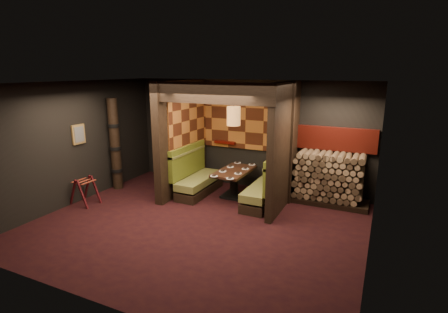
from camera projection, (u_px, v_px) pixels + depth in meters
floor at (197, 225)px, 7.18m from camera, size 6.50×5.50×0.02m
ceiling at (194, 83)px, 6.49m from camera, size 6.50×5.50×0.02m
wall_back at (247, 134)px, 9.26m from camera, size 6.50×0.02×2.85m
wall_front at (88, 206)px, 4.41m from camera, size 6.50×0.02×2.85m
wall_left at (75, 143)px, 8.17m from camera, size 0.02×5.50×2.85m
wall_right at (376, 179)px, 5.50m from camera, size 0.02×5.50×2.85m
partition_left at (182, 138)px, 8.84m from camera, size 0.20×2.20×2.85m
partition_right at (284, 147)px, 7.80m from camera, size 0.15×2.10×2.85m
header_beam at (211, 93)px, 7.17m from camera, size 2.85×0.18×0.44m
tapa_back_panel at (246, 120)px, 9.13m from camera, size 2.40×0.06×1.55m
tapa_side_panel at (189, 120)px, 8.84m from camera, size 0.04×1.85×1.45m
lacquer_shelf at (225, 142)px, 9.47m from camera, size 0.60×0.12×0.07m
booth_bench_left at (196, 178)px, 8.93m from camera, size 0.68×1.60×1.14m
booth_bench_right at (266, 188)px, 8.15m from camera, size 0.68×1.60×1.14m
dining_table at (234, 179)px, 8.65m from camera, size 0.73×1.32×0.69m
place_settings at (234, 170)px, 8.59m from camera, size 0.61×1.53×0.03m
pendant_lamp at (234, 116)px, 8.22m from camera, size 0.32×0.32×1.04m
framed_picture at (79, 134)px, 8.20m from camera, size 0.05×0.36×0.46m
luggage_rack at (85, 190)px, 8.22m from camera, size 0.65×0.48×0.69m
totem_column at (115, 145)px, 9.11m from camera, size 0.31×0.31×2.40m
firewood_stack at (331, 179)px, 8.16m from camera, size 1.73×0.70×1.22m
mosaic_header at (336, 139)px, 8.23m from camera, size 1.83×0.10×0.56m
bay_front_post at (291, 145)px, 7.99m from camera, size 0.08×0.08×2.85m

